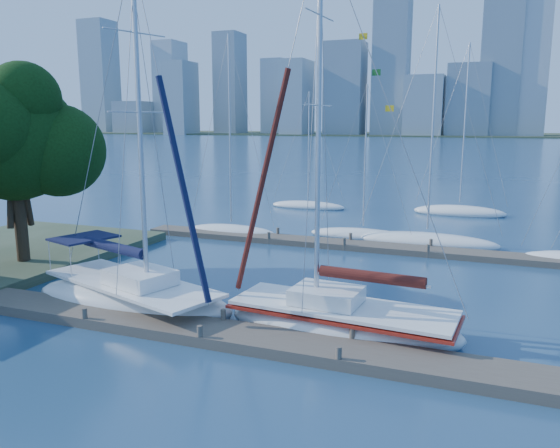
% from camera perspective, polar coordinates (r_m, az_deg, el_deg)
% --- Properties ---
extents(ground, '(700.00, 700.00, 0.00)m').
position_cam_1_polar(ground, '(20.54, -7.08, -11.74)').
color(ground, navy).
rests_on(ground, ground).
extents(near_dock, '(26.00, 2.00, 0.40)m').
position_cam_1_polar(near_dock, '(20.47, -7.09, -11.22)').
color(near_dock, brown).
rests_on(near_dock, ground).
extents(far_dock, '(30.00, 1.80, 0.36)m').
position_cam_1_polar(far_dock, '(34.30, 8.67, -2.30)').
color(far_dock, brown).
rests_on(far_dock, ground).
extents(far_shore, '(800.00, 100.00, 1.50)m').
position_cam_1_polar(far_shore, '(336.89, 19.85, 8.70)').
color(far_shore, '#38472D').
rests_on(far_shore, ground).
extents(tree, '(8.45, 7.68, 10.72)m').
position_cam_1_polar(tree, '(31.37, -26.11, 8.29)').
color(tree, black).
rests_on(tree, ground).
extents(sailboat_navy, '(10.02, 5.90, 14.60)m').
position_cam_1_polar(sailboat_navy, '(24.11, -15.31, -5.97)').
color(sailboat_navy, white).
rests_on(sailboat_navy, ground).
extents(sailboat_maroon, '(9.13, 3.58, 14.99)m').
position_cam_1_polar(sailboat_maroon, '(20.65, 6.48, -8.21)').
color(sailboat_maroon, white).
rests_on(sailboat_maroon, ground).
extents(bg_boat_0, '(6.79, 2.56, 13.81)m').
position_cam_1_polar(bg_boat_0, '(38.37, -5.08, -0.71)').
color(bg_boat_0, white).
rests_on(bg_boat_0, ground).
extents(bg_boat_2, '(7.55, 4.66, 10.50)m').
position_cam_1_polar(bg_boat_2, '(37.51, 8.68, -1.14)').
color(bg_boat_2, white).
rests_on(bg_boat_2, ground).
extents(bg_boat_3, '(9.03, 2.88, 15.02)m').
position_cam_1_polar(bg_boat_3, '(36.25, 15.11, -1.69)').
color(bg_boat_3, white).
rests_on(bg_boat_3, ground).
extents(bg_boat_6, '(7.08, 2.50, 10.73)m').
position_cam_1_polar(bg_boat_6, '(50.04, 2.96, 1.93)').
color(bg_boat_6, white).
rests_on(bg_boat_6, ground).
extents(bg_boat_7, '(7.85, 3.61, 14.43)m').
position_cam_1_polar(bg_boat_7, '(48.75, 18.24, 1.26)').
color(bg_boat_7, white).
rests_on(bg_boat_7, ground).
extents(skyline, '(502.94, 51.31, 117.16)m').
position_cam_1_polar(skyline, '(308.63, 24.69, 14.73)').
color(skyline, gray).
rests_on(skyline, ground).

